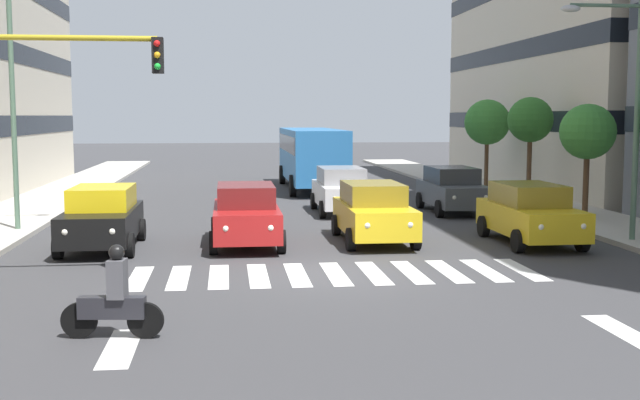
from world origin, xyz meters
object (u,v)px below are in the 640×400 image
(car_0, at_px, (530,213))
(street_lamp_left, at_px, (625,96))
(car_row2_0, at_px, (452,189))
(motorcycle_with_rider, at_px, (114,300))
(car_3, at_px, (102,217))
(street_tree_2, at_px, (530,120))
(car_2, at_px, (246,214))
(traffic_light_gantry, at_px, (22,114))
(car_row2_1, at_px, (342,190))
(street_lamp_right, at_px, (24,74))
(car_1, at_px, (373,212))
(bus_behind_traffic, at_px, (311,152))
(street_tree_1, at_px, (588,132))
(street_tree_3, at_px, (487,123))

(car_0, xyz_separation_m, street_lamp_left, (-2.47, 0.52, 3.34))
(car_row2_0, relative_size, motorcycle_with_rider, 2.61)
(car_3, bearing_deg, street_tree_2, -149.13)
(car_2, xyz_separation_m, traffic_light_gantry, (4.82, 4.97, 2.81))
(car_0, relative_size, motorcycle_with_rider, 2.61)
(car_0, xyz_separation_m, car_2, (8.12, -0.67, 0.00))
(car_row2_1, distance_m, street_lamp_right, 11.91)
(car_1, distance_m, traffic_light_gantry, 10.32)
(bus_behind_traffic, bearing_deg, car_row2_1, 90.44)
(car_1, relative_size, motorcycle_with_rider, 2.61)
(car_row2_0, bearing_deg, car_2, 40.57)
(car_2, distance_m, street_lamp_right, 8.39)
(car_3, relative_size, car_row2_0, 1.00)
(car_3, distance_m, street_lamp_left, 14.95)
(street_lamp_right, bearing_deg, traffic_light_gantry, 102.93)
(car_0, bearing_deg, car_row2_0, -89.12)
(car_2, relative_size, street_lamp_right, 0.56)
(car_row2_1, bearing_deg, motorcycle_with_rider, 69.38)
(car_row2_0, height_order, street_lamp_right, street_lamp_right)
(car_row2_0, relative_size, street_tree_2, 1.03)
(car_2, xyz_separation_m, car_3, (3.96, 0.18, 0.00))
(car_2, height_order, car_3, same)
(bus_behind_traffic, bearing_deg, street_lamp_left, 110.64)
(car_1, relative_size, street_tree_1, 1.13)
(bus_behind_traffic, bearing_deg, traffic_light_gantry, 68.87)
(street_lamp_right, relative_size, street_tree_3, 1.85)
(street_lamp_left, xyz_separation_m, street_tree_3, (-1.40, -15.99, -0.89))
(street_lamp_right, height_order, street_tree_3, street_lamp_right)
(car_2, xyz_separation_m, street_tree_2, (-12.00, -9.36, 2.58))
(street_lamp_right, height_order, street_tree_1, street_lamp_right)
(car_1, distance_m, street_lamp_left, 7.77)
(car_row2_1, relative_size, street_tree_2, 1.03)
(bus_behind_traffic, relative_size, street_lamp_left, 1.57)
(car_0, relative_size, bus_behind_traffic, 0.42)
(car_2, xyz_separation_m, bus_behind_traffic, (-3.70, -17.09, 0.97))
(car_1, distance_m, car_row2_1, 6.98)
(car_2, bearing_deg, bus_behind_traffic, -102.21)
(car_2, bearing_deg, motorcycle_with_rider, 75.50)
(street_tree_1, bearing_deg, bus_behind_traffic, -58.84)
(car_2, xyz_separation_m, street_tree_3, (-11.98, -14.80, 2.45))
(car_0, distance_m, car_3, 12.08)
(car_1, height_order, street_tree_3, street_tree_3)
(car_2, distance_m, car_row2_1, 8.06)
(car_0, xyz_separation_m, motorcycle_with_rider, (10.52, 8.64, -0.24))
(street_lamp_right, bearing_deg, car_1, 164.17)
(car_row2_1, distance_m, street_tree_3, 11.50)
(car_1, relative_size, street_tree_3, 1.03)
(street_lamp_right, bearing_deg, car_0, 165.77)
(car_2, distance_m, street_tree_3, 19.20)
(car_2, height_order, car_row2_1, same)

